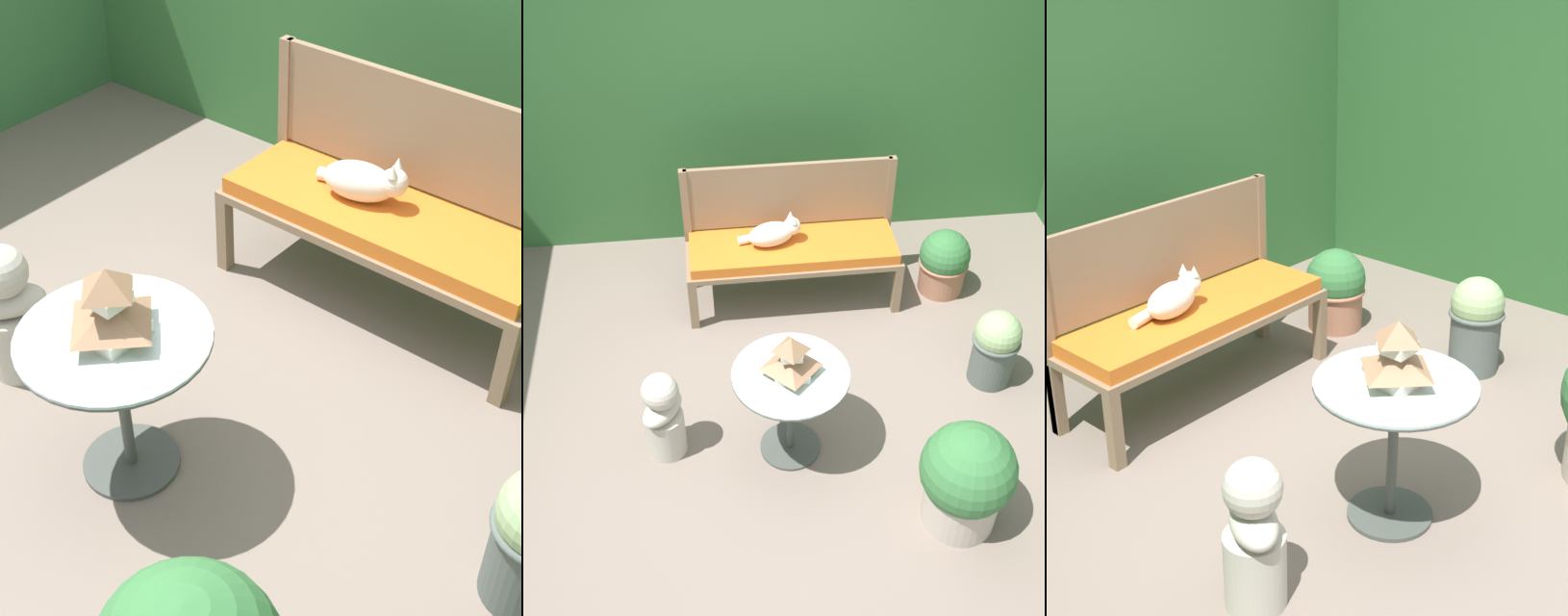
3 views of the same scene
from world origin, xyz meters
TOP-DOWN VIEW (x-y plane):
  - ground at (0.00, 0.00)m, footprint 30.00×30.00m
  - garden_bench at (0.24, 1.15)m, footprint 1.54×0.52m
  - bench_backrest at (0.24, 1.39)m, footprint 1.54×0.06m
  - cat at (0.11, 1.17)m, footprint 0.46×0.24m
  - patio_table at (0.05, -0.26)m, footprint 0.68×0.68m
  - pagoda_birdhouse at (0.05, -0.26)m, footprint 0.26×0.26m
  - garden_bust at (-0.70, -0.18)m, footprint 0.32×0.36m

SIDE VIEW (x-z plane):
  - ground at x=0.00m, z-range 0.00..0.00m
  - garden_bust at x=-0.70m, z-range -0.01..0.62m
  - garden_bench at x=0.24m, z-range 0.18..0.69m
  - patio_table at x=0.05m, z-range 0.19..0.85m
  - cat at x=0.11m, z-range 0.49..0.72m
  - bench_backrest at x=0.24m, z-range 0.21..1.23m
  - pagoda_birdhouse at x=0.05m, z-range 0.64..0.91m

